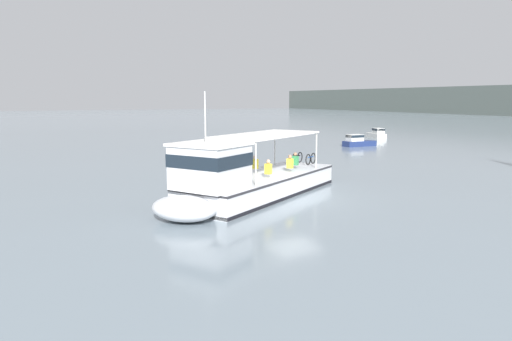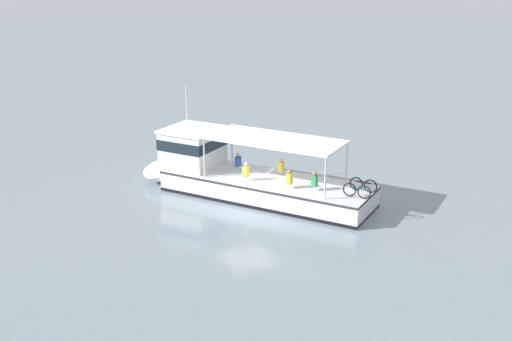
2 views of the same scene
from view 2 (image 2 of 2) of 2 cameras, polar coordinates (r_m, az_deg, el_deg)
ground_plane at (r=30.05m, az=-0.75°, el=-3.70°), size 400.00×400.00×0.00m
ferry_main at (r=31.97m, az=-1.59°, el=-0.38°), size 9.46×12.37×5.32m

